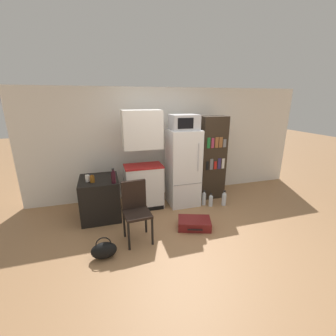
% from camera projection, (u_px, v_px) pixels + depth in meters
% --- Properties ---
extents(ground_plane, '(24.00, 24.00, 0.00)m').
position_uv_depth(ground_plane, '(196.00, 238.00, 3.65)').
color(ground_plane, '#A3754C').
extents(wall_back, '(6.40, 0.10, 2.42)m').
position_uv_depth(wall_back, '(171.00, 143.00, 5.18)').
color(wall_back, white).
rests_on(wall_back, ground_plane).
extents(side_table, '(0.70, 0.78, 0.76)m').
position_uv_depth(side_table, '(100.00, 198.00, 4.25)').
color(side_table, black).
rests_on(side_table, ground_plane).
extents(kitchen_hutch, '(0.76, 0.47, 1.98)m').
position_uv_depth(kitchen_hutch, '(143.00, 164.00, 4.47)').
color(kitchen_hutch, white).
rests_on(kitchen_hutch, ground_plane).
extents(refrigerator, '(0.62, 0.61, 1.59)m').
position_uv_depth(refrigerator, '(183.00, 168.00, 4.68)').
color(refrigerator, white).
rests_on(refrigerator, ground_plane).
extents(microwave, '(0.54, 0.43, 0.30)m').
position_uv_depth(microwave, '(184.00, 122.00, 4.40)').
color(microwave, '#B7B7BC').
rests_on(microwave, refrigerator).
extents(bookshelf, '(0.56, 0.33, 1.83)m').
position_uv_depth(bookshelf, '(212.00, 158.00, 4.97)').
color(bookshelf, '#2D2319').
rests_on(bookshelf, ground_plane).
extents(bottle_milk_white, '(0.08, 0.08, 0.15)m').
position_uv_depth(bottle_milk_white, '(88.00, 178.00, 3.98)').
color(bottle_milk_white, white).
rests_on(bottle_milk_white, side_table).
extents(bottle_amber_beer, '(0.08, 0.08, 0.16)m').
position_uv_depth(bottle_amber_beer, '(92.00, 179.00, 3.94)').
color(bottle_amber_beer, brown).
rests_on(bottle_amber_beer, side_table).
extents(bottle_wine_dark, '(0.08, 0.08, 0.27)m').
position_uv_depth(bottle_wine_dark, '(113.00, 177.00, 3.89)').
color(bottle_wine_dark, black).
rests_on(bottle_wine_dark, side_table).
extents(chair, '(0.43, 0.44, 0.96)m').
position_uv_depth(chair, '(136.00, 206.00, 3.52)').
color(chair, black).
rests_on(chair, ground_plane).
extents(suitcase_large_flat, '(0.65, 0.53, 0.16)m').
position_uv_depth(suitcase_large_flat, '(194.00, 223.00, 3.94)').
color(suitcase_large_flat, maroon).
rests_on(suitcase_large_flat, ground_plane).
extents(handbag, '(0.36, 0.20, 0.33)m').
position_uv_depth(handbag, '(104.00, 250.00, 3.18)').
color(handbag, black).
rests_on(handbag, ground_plane).
extents(water_bottle_front, '(0.09, 0.09, 0.33)m').
position_uv_depth(water_bottle_front, '(224.00, 199.00, 4.76)').
color(water_bottle_front, silver).
rests_on(water_bottle_front, ground_plane).
extents(water_bottle_middle, '(0.08, 0.08, 0.33)m').
position_uv_depth(water_bottle_middle, '(204.00, 199.00, 4.78)').
color(water_bottle_middle, silver).
rests_on(water_bottle_middle, ground_plane).
extents(water_bottle_back, '(0.08, 0.08, 0.29)m').
position_uv_depth(water_bottle_back, '(211.00, 201.00, 4.73)').
color(water_bottle_back, silver).
rests_on(water_bottle_back, ground_plane).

